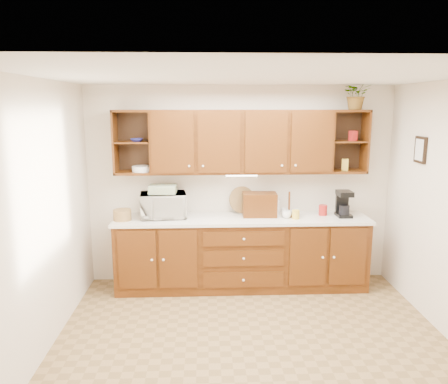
{
  "coord_description": "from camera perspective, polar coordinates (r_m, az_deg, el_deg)",
  "views": [
    {
      "loc": [
        -0.46,
        -3.94,
        2.36
      ],
      "look_at": [
        -0.24,
        1.15,
        1.33
      ],
      "focal_mm": 35.0,
      "sensor_mm": 36.0,
      "label": 1
    }
  ],
  "objects": [
    {
      "name": "wine_bottle",
      "position": [
        5.67,
        -6.06,
        -1.5
      ],
      "size": [
        0.08,
        0.08,
        0.31
      ],
      "primitive_type": "cylinder",
      "rotation": [
        0.0,
        0.0,
        -0.29
      ],
      "color": "#10321B",
      "rests_on": "countertop"
    },
    {
      "name": "left_wall",
      "position": [
        4.36,
        -23.12,
        -3.57
      ],
      "size": [
        0.0,
        3.5,
        3.5
      ],
      "primitive_type": "plane",
      "rotation": [
        1.57,
        0.0,
        1.57
      ],
      "color": "beige",
      "rests_on": "floor"
    },
    {
      "name": "coffee_maker",
      "position": [
        5.81,
        15.35,
        -1.52
      ],
      "size": [
        0.18,
        0.23,
        0.33
      ],
      "rotation": [
        0.0,
        0.0,
        0.0
      ],
      "color": "black",
      "rests_on": "countertop"
    },
    {
      "name": "woven_tray",
      "position": [
        5.82,
        2.36,
        -2.61
      ],
      "size": [
        0.37,
        0.19,
        0.35
      ],
      "primitive_type": "cylinder",
      "rotation": [
        1.36,
        0.0,
        0.28
      ],
      "color": "olive",
      "rests_on": "countertop"
    },
    {
      "name": "towel_stack",
      "position": [
        5.56,
        -7.99,
        0.37
      ],
      "size": [
        0.35,
        0.26,
        0.1
      ],
      "primitive_type": "cube",
      "rotation": [
        0.0,
        0.0,
        -0.04
      ],
      "color": "#DDD468",
      "rests_on": "microwave"
    },
    {
      "name": "floor",
      "position": [
        4.61,
        3.81,
        -19.36
      ],
      "size": [
        4.0,
        4.0,
        0.0
      ],
      "primitive_type": "plane",
      "color": "olive",
      "rests_on": "ground"
    },
    {
      "name": "countertop",
      "position": [
        5.59,
        2.34,
        -3.52
      ],
      "size": [
        3.24,
        0.64,
        0.04
      ],
      "primitive_type": "cube",
      "color": "silver",
      "rests_on": "base_cabinets"
    },
    {
      "name": "framed_picture",
      "position": [
        5.44,
        24.28,
        5.05
      ],
      "size": [
        0.03,
        0.24,
        0.3
      ],
      "primitive_type": "cube",
      "color": "black",
      "rests_on": "right_wall"
    },
    {
      "name": "ceiling",
      "position": [
        3.97,
        4.32,
        14.87
      ],
      "size": [
        4.0,
        4.0,
        0.0
      ],
      "primitive_type": "plane",
      "rotation": [
        3.14,
        0.0,
        0.0
      ],
      "color": "white",
      "rests_on": "back_wall"
    },
    {
      "name": "upper_cabinets",
      "position": [
        5.57,
        2.4,
        6.6
      ],
      "size": [
        3.2,
        0.33,
        0.8
      ],
      "color": "#351906",
      "rests_on": "back_wall"
    },
    {
      "name": "microwave",
      "position": [
        5.6,
        -7.93,
        -1.72
      ],
      "size": [
        0.61,
        0.45,
        0.31
      ],
      "primitive_type": "imported",
      "rotation": [
        0.0,
        0.0,
        0.13
      ],
      "color": "beige",
      "rests_on": "countertop"
    },
    {
      "name": "back_wall",
      "position": [
        5.8,
        2.12,
        0.89
      ],
      "size": [
        4.0,
        0.0,
        4.0
      ],
      "primitive_type": "plane",
      "rotation": [
        1.57,
        0.0,
        0.0
      ],
      "color": "beige",
      "rests_on": "floor"
    },
    {
      "name": "undercabinet_light",
      "position": [
        5.56,
        2.31,
        2.21
      ],
      "size": [
        0.4,
        0.05,
        0.02
      ],
      "primitive_type": "cube",
      "color": "white",
      "rests_on": "upper_cabinets"
    },
    {
      "name": "bowl_stack",
      "position": [
        5.58,
        -11.32,
        6.68
      ],
      "size": [
        0.17,
        0.17,
        0.04
      ],
      "primitive_type": "imported",
      "rotation": [
        0.0,
        0.0,
        -0.11
      ],
      "color": "navy",
      "rests_on": "upper_cabinets"
    },
    {
      "name": "canister_white",
      "position": [
        5.7,
        6.9,
        -2.04
      ],
      "size": [
        0.1,
        0.1,
        0.2
      ],
      "primitive_type": "cylinder",
      "rotation": [
        0.0,
        0.0,
        -0.29
      ],
      "color": "white",
      "rests_on": "countertop"
    },
    {
      "name": "pantry_box_red",
      "position": [
        5.82,
        16.5,
        7.05
      ],
      "size": [
        0.11,
        0.1,
        0.13
      ],
      "primitive_type": "cube",
      "rotation": [
        0.0,
        0.0,
        0.38
      ],
      "color": "#A41B17",
      "rests_on": "upper_cabinets"
    },
    {
      "name": "wicker_basket",
      "position": [
        5.57,
        -13.14,
        -2.94
      ],
      "size": [
        0.28,
        0.28,
        0.13
      ],
      "primitive_type": "cylinder",
      "rotation": [
        0.0,
        0.0,
        -0.31
      ],
      "color": "olive",
      "rests_on": "countertop"
    },
    {
      "name": "bread_box",
      "position": [
        5.63,
        4.67,
        -1.64
      ],
      "size": [
        0.44,
        0.28,
        0.3
      ],
      "primitive_type": "cube",
      "rotation": [
        0.0,
        0.0,
        -0.03
      ],
      "color": "#351906",
      "rests_on": "countertop"
    },
    {
      "name": "mug_tree",
      "position": [
        5.67,
        8.47,
        -2.68
      ],
      "size": [
        0.25,
        0.27,
        0.32
      ],
      "rotation": [
        0.0,
        0.0,
        -0.0
      ],
      "color": "#351906",
      "rests_on": "countertop"
    },
    {
      "name": "plate_stack",
      "position": [
        5.63,
        -10.72,
        3.0
      ],
      "size": [
        0.31,
        0.31,
        0.07
      ],
      "primitive_type": "cylinder",
      "rotation": [
        0.0,
        0.0,
        0.37
      ],
      "color": "white",
      "rests_on": "upper_cabinets"
    },
    {
      "name": "pantry_box_yellow",
      "position": [
        5.85,
        15.52,
        3.47
      ],
      "size": [
        0.1,
        0.08,
        0.14
      ],
      "primitive_type": "cube",
      "rotation": [
        0.0,
        0.0,
        -0.3
      ],
      "color": "gold",
      "rests_on": "upper_cabinets"
    },
    {
      "name": "potted_plant",
      "position": [
        5.79,
        16.97,
        12.11
      ],
      "size": [
        0.35,
        0.31,
        0.38
      ],
      "primitive_type": "imported",
      "rotation": [
        0.0,
        0.0,
        -0.05
      ],
      "color": "#999999",
      "rests_on": "upper_cabinets"
    },
    {
      "name": "canister_red",
      "position": [
        5.82,
        12.79,
        -2.32
      ],
      "size": [
        0.12,
        0.12,
        0.13
      ],
      "primitive_type": "cylinder",
      "rotation": [
        0.0,
        0.0,
        0.16
      ],
      "color": "#A41B17",
      "rests_on": "countertop"
    },
    {
      "name": "base_cabinets",
      "position": [
        5.73,
        2.3,
        -8.04
      ],
      "size": [
        3.2,
        0.6,
        0.9
      ],
      "primitive_type": "cube",
      "color": "#351906",
      "rests_on": "floor"
    },
    {
      "name": "canister_yellow",
      "position": [
        5.56,
        9.36,
        -2.91
      ],
      "size": [
        0.12,
        0.12,
        0.11
      ],
      "primitive_type": "cylinder",
      "rotation": [
        0.0,
        0.0,
        0.42
      ],
      "color": "gold",
      "rests_on": "countertop"
    }
  ]
}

